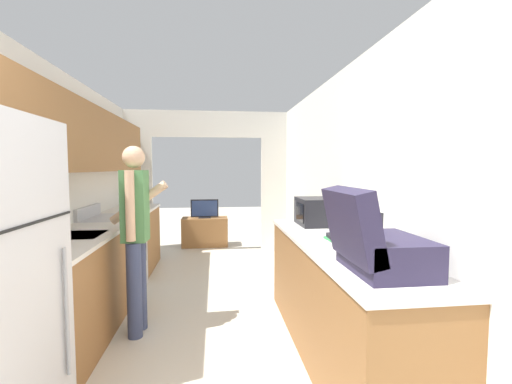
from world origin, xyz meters
The scene contains 13 objects.
wall_left centered at (-1.34, 2.24, 1.50)m, with size 0.38×7.26×2.50m.
wall_right centered at (1.42, 1.83, 1.25)m, with size 0.06×7.26×2.50m.
wall_far_with_doorway centered at (0.00, 4.89, 1.46)m, with size 3.19×0.06×2.50m.
counter_left centered at (-1.09, 2.70, 0.46)m, with size 0.62×3.74×0.93m.
counter_right centered at (1.09, 1.46, 0.46)m, with size 0.62×2.42×0.93m.
range_oven centered at (-1.09, 3.10, 0.47)m, with size 0.66×0.76×1.07m.
person centered at (-0.59, 2.02, 0.93)m, with size 0.55×0.38×1.72m.
suitcase centered at (1.02, 0.68, 1.09)m, with size 0.50×0.55×0.48m.
microwave centered at (1.18, 2.29, 1.07)m, with size 0.39×0.47×0.28m.
book_stack centered at (1.14, 1.49, 0.95)m, with size 0.21×0.27×0.05m.
tv_cabinet centered at (-0.08, 5.51, 0.28)m, with size 0.87×0.42×0.55m.
television centered at (-0.08, 5.46, 0.73)m, with size 0.53×0.16×0.36m.
knife centered at (-1.09, 3.60, 0.93)m, with size 0.17×0.29×0.02m.
Camera 1 is at (0.13, -1.15, 1.52)m, focal length 24.00 mm.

